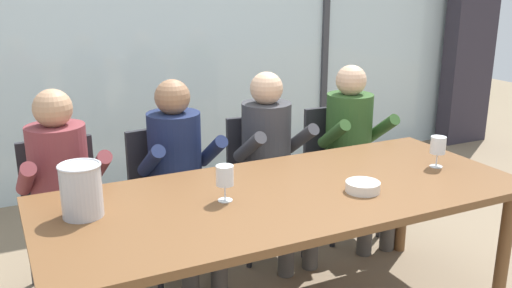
% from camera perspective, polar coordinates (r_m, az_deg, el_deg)
% --- Properties ---
extents(ground, '(14.00, 14.00, 0.00)m').
position_cam_1_polar(ground, '(3.91, -4.25, -10.28)').
color(ground, '#847056').
extents(window_glass_panel, '(7.61, 0.03, 2.60)m').
position_cam_1_polar(window_glass_panel, '(4.81, -10.81, 10.79)').
color(window_glass_panel, silver).
rests_on(window_glass_panel, ground).
extents(window_mullion_right, '(0.06, 0.06, 2.60)m').
position_cam_1_polar(window_mullion_right, '(5.50, 7.04, 11.65)').
color(window_mullion_right, '#38383D').
rests_on(window_mullion_right, ground).
extents(hillside_vineyard, '(13.61, 2.40, 2.05)m').
position_cam_1_polar(hillside_vineyard, '(8.77, -17.93, 11.00)').
color(hillside_vineyard, '#477A38').
rests_on(hillside_vineyard, ground).
extents(curtain_heavy_drape, '(0.56, 0.20, 2.60)m').
position_cam_1_polar(curtain_heavy_drape, '(6.50, 21.14, 11.43)').
color(curtain_heavy_drape, '#332D38').
rests_on(curtain_heavy_drape, ground).
extents(dining_table, '(2.41, 1.01, 0.75)m').
position_cam_1_polar(dining_table, '(2.80, 3.16, -6.12)').
color(dining_table, brown).
rests_on(dining_table, ground).
extents(chair_near_curtain, '(0.44, 0.44, 0.88)m').
position_cam_1_polar(chair_near_curtain, '(3.42, -19.09, -5.87)').
color(chair_near_curtain, '#232328').
rests_on(chair_near_curtain, ground).
extents(chair_left_of_center, '(0.49, 0.49, 0.88)m').
position_cam_1_polar(chair_left_of_center, '(3.51, -8.99, -4.50)').
color(chair_left_of_center, '#232328').
rests_on(chair_left_of_center, ground).
extents(chair_center, '(0.48, 0.48, 0.88)m').
position_cam_1_polar(chair_center, '(3.74, 0.60, -2.98)').
color(chair_center, '#232328').
rests_on(chair_center, ground).
extents(chair_right_of_center, '(0.46, 0.46, 0.88)m').
position_cam_1_polar(chair_right_of_center, '(4.05, 8.22, -1.59)').
color(chair_right_of_center, '#232328').
rests_on(chair_right_of_center, ground).
extents(person_maroon_top, '(0.48, 0.63, 1.20)m').
position_cam_1_polar(person_maroon_top, '(3.23, -19.01, -3.89)').
color(person_maroon_top, brown).
rests_on(person_maroon_top, ground).
extents(person_navy_polo, '(0.48, 0.62, 1.20)m').
position_cam_1_polar(person_navy_polo, '(3.36, -7.74, -2.32)').
color(person_navy_polo, '#192347').
rests_on(person_navy_polo, ground).
extents(person_charcoal_jacket, '(0.48, 0.62, 1.20)m').
position_cam_1_polar(person_charcoal_jacket, '(3.58, 1.66, -0.94)').
color(person_charcoal_jacket, '#38383D').
rests_on(person_charcoal_jacket, ground).
extents(person_olive_shirt, '(0.48, 0.62, 1.20)m').
position_cam_1_polar(person_olive_shirt, '(3.91, 9.96, 0.31)').
color(person_olive_shirt, '#2D5123').
rests_on(person_olive_shirt, ground).
extents(ice_bucket_primary, '(0.19, 0.19, 0.24)m').
position_cam_1_polar(ice_bucket_primary, '(2.56, -17.35, -4.45)').
color(ice_bucket_primary, '#B7B7BC').
rests_on(ice_bucket_primary, dining_table).
extents(tasting_bowl, '(0.17, 0.17, 0.05)m').
position_cam_1_polar(tasting_bowl, '(2.81, 10.80, -4.29)').
color(tasting_bowl, silver).
rests_on(tasting_bowl, dining_table).
extents(wine_glass_by_left_taster, '(0.08, 0.08, 0.17)m').
position_cam_1_polar(wine_glass_by_left_taster, '(3.24, 18.03, -0.16)').
color(wine_glass_by_left_taster, silver).
rests_on(wine_glass_by_left_taster, dining_table).
extents(wine_glass_near_bucket, '(0.08, 0.08, 0.17)m').
position_cam_1_polar(wine_glass_near_bucket, '(2.62, -3.19, -3.39)').
color(wine_glass_near_bucket, silver).
rests_on(wine_glass_near_bucket, dining_table).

